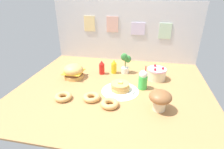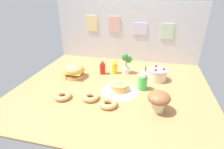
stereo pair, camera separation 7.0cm
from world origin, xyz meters
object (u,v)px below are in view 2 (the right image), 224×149
(cream_soda_cup, at_px, (143,80))
(donut_vanilla, at_px, (108,104))
(layer_cake, at_px, (157,74))
(mustard_bottle, at_px, (115,67))
(potted_plant, at_px, (126,62))
(donut_pink_glaze, at_px, (63,96))
(pancake_stack, at_px, (120,88))
(mushroom_stool, at_px, (159,99))
(ketchup_bottle, at_px, (103,68))
(donut_chocolate, at_px, (91,97))
(burger, at_px, (74,71))

(cream_soda_cup, distance_m, donut_vanilla, 0.58)
(layer_cake, distance_m, mustard_bottle, 0.63)
(layer_cake, distance_m, potted_plant, 0.49)
(donut_pink_glaze, distance_m, donut_vanilla, 0.56)
(pancake_stack, bearing_deg, donut_vanilla, -100.12)
(mustard_bottle, xyz_separation_m, donut_pink_glaze, (-0.44, -0.82, -0.07))
(pancake_stack, distance_m, mushroom_stool, 0.56)
(ketchup_bottle, relative_size, potted_plant, 0.66)
(mushroom_stool, bearing_deg, ketchup_bottle, 137.36)
(pancake_stack, bearing_deg, layer_cake, 43.77)
(donut_vanilla, bearing_deg, potted_plant, 86.92)
(cream_soda_cup, xyz_separation_m, donut_chocolate, (-0.56, -0.38, -0.09))
(mustard_bottle, xyz_separation_m, donut_vanilla, (0.12, -0.85, -0.07))
(layer_cake, relative_size, mustard_bottle, 1.25)
(layer_cake, distance_m, mushroom_stool, 0.73)
(burger, distance_m, pancake_stack, 0.76)
(ketchup_bottle, bearing_deg, donut_vanilla, -69.81)
(mustard_bottle, height_order, donut_vanilla, mustard_bottle)
(donut_chocolate, distance_m, donut_vanilla, 0.25)
(donut_vanilla, height_order, potted_plant, potted_plant)
(layer_cake, bearing_deg, donut_chocolate, -137.21)
(pancake_stack, xyz_separation_m, cream_soda_cup, (0.27, 0.12, 0.08))
(donut_pink_glaze, relative_size, donut_chocolate, 1.00)
(cream_soda_cup, height_order, donut_vanilla, cream_soda_cup)
(donut_chocolate, xyz_separation_m, potted_plant, (0.28, 0.81, 0.14))
(burger, relative_size, donut_pink_glaze, 1.43)
(layer_cake, distance_m, cream_soda_cup, 0.36)
(layer_cake, xyz_separation_m, donut_chocolate, (-0.74, -0.69, -0.05))
(ketchup_bottle, relative_size, cream_soda_cup, 0.67)
(ketchup_bottle, relative_size, donut_pink_glaze, 1.08)
(layer_cake, bearing_deg, potted_plant, 164.91)
(cream_soda_cup, bearing_deg, ketchup_bottle, 152.41)
(donut_chocolate, bearing_deg, burger, 130.06)
(burger, bearing_deg, donut_chocolate, -49.94)
(mustard_bottle, xyz_separation_m, donut_chocolate, (-0.11, -0.77, -0.07))
(burger, relative_size, donut_chocolate, 1.43)
(ketchup_bottle, bearing_deg, donut_chocolate, -85.33)
(layer_cake, height_order, mushroom_stool, mushroom_stool)
(ketchup_bottle, xyz_separation_m, cream_soda_cup, (0.62, -0.32, 0.03))
(pancake_stack, relative_size, ketchup_bottle, 1.70)
(layer_cake, distance_m, donut_pink_glaze, 1.30)
(layer_cake, distance_m, donut_chocolate, 1.01)
(layer_cake, height_order, cream_soda_cup, cream_soda_cup)
(ketchup_bottle, height_order, mustard_bottle, same)
(layer_cake, height_order, mustard_bottle, mustard_bottle)
(pancake_stack, height_order, donut_vanilla, pancake_stack)
(burger, bearing_deg, donut_pink_glaze, -79.97)
(burger, relative_size, cream_soda_cup, 0.88)
(mustard_bottle, height_order, donut_pink_glaze, mustard_bottle)
(cream_soda_cup, bearing_deg, layer_cake, 59.71)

